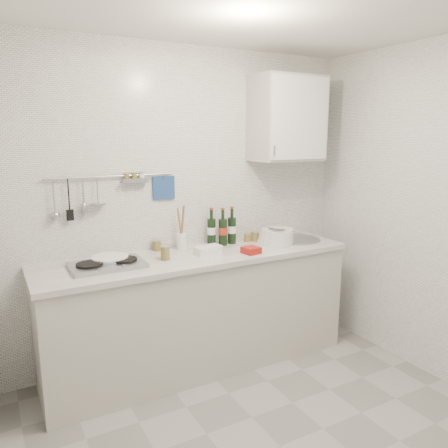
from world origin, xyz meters
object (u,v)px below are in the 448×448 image
Objects in this scene: plate_stack_sink at (276,236)px; wine_bottles at (222,226)px; plate_stack_hob at (109,260)px; utensil_crock at (182,239)px; wall_cabinet at (287,119)px.

wine_bottles is at bearing 158.15° from plate_stack_sink.
utensil_crock is (0.61, 0.11, 0.06)m from plate_stack_hob.
wall_cabinet is 1.06m from wine_bottles.
plate_stack_sink is 0.93× the size of utensil_crock.
wall_cabinet reaches higher than utensil_crock.
plate_stack_sink is at bearing -21.85° from wine_bottles.
plate_stack_sink is 0.81m from utensil_crock.
wall_cabinet is at bearing 1.58° from plate_stack_hob.
plate_stack_hob is 0.93× the size of wine_bottles.
wine_bottles is (-0.60, 0.05, -0.87)m from wall_cabinet.
wine_bottles is (-0.43, 0.17, 0.10)m from plate_stack_sink.
plate_stack_sink is at bearing -12.84° from utensil_crock.
plate_stack_hob is 0.98m from wine_bottles.
wall_cabinet is 1.86m from plate_stack_hob.
plate_stack_hob is (-1.57, -0.04, -1.00)m from wall_cabinet.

